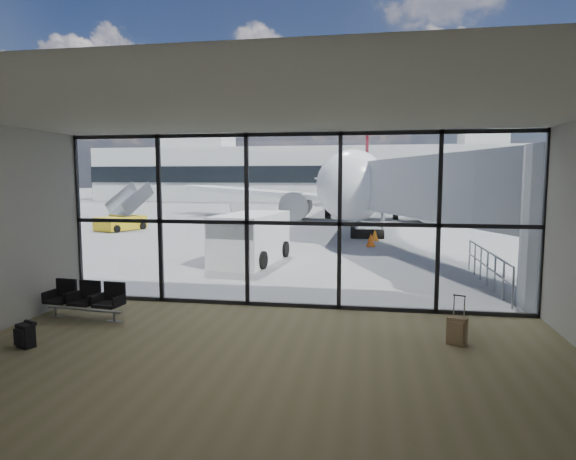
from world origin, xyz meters
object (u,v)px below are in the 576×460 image
(service_van, at_px, (250,237))
(belt_loader, at_px, (241,220))
(suitcase, at_px, (457,330))
(mobile_stairs, at_px, (122,221))
(backpack, at_px, (25,335))
(seating_row, at_px, (87,298))
(airliner, at_px, (362,184))

(service_van, relative_size, belt_loader, 1.26)
(suitcase, xyz_separation_m, mobile_stairs, (-17.67, 19.22, 0.30))
(suitcase, height_order, mobile_stairs, mobile_stairs)
(backpack, height_order, mobile_stairs, mobile_stairs)
(seating_row, bearing_deg, backpack, -84.61)
(backpack, relative_size, airliner, 0.01)
(seating_row, height_order, service_van, service_van)
(mobile_stairs, bearing_deg, suitcase, -27.18)
(service_van, height_order, belt_loader, service_van)
(suitcase, distance_m, airliner, 31.86)
(backpack, bearing_deg, seating_row, 111.30)
(airliner, bearing_deg, suitcase, -84.67)
(airliner, bearing_deg, service_van, -99.07)
(suitcase, bearing_deg, mobile_stairs, 156.26)
(backpack, distance_m, airliner, 33.89)
(backpack, bearing_deg, service_van, 100.78)
(belt_loader, distance_m, mobile_stairs, 7.75)
(airliner, relative_size, belt_loader, 10.07)
(seating_row, distance_m, mobile_stairs, 20.84)
(seating_row, bearing_deg, mobile_stairs, 122.06)
(service_van, bearing_deg, belt_loader, 113.36)
(suitcase, distance_m, mobile_stairs, 26.11)
(service_van, bearing_deg, seating_row, -96.78)
(backpack, xyz_separation_m, suitcase, (8.44, 1.57, 0.05))
(suitcase, relative_size, airliner, 0.03)
(airliner, bearing_deg, seating_row, -99.96)
(backpack, distance_m, suitcase, 8.58)
(backpack, relative_size, service_van, 0.11)
(airliner, distance_m, service_van, 23.32)
(suitcase, xyz_separation_m, airliner, (-2.36, 31.66, 2.63))
(backpack, distance_m, service_van, 10.57)
(suitcase, bearing_deg, backpack, -145.77)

